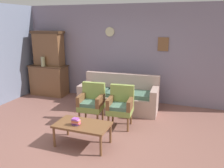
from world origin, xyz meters
TOP-DOWN VIEW (x-y plane):
  - ground_plane at (0.00, 0.00)m, footprint 7.68×7.68m
  - wall_back_with_decor at (0.00, 2.63)m, footprint 6.40×0.09m
  - side_cabinet at (-2.50, 2.25)m, footprint 1.16×0.55m
  - cabinet_upper_hutch at (-2.50, 2.33)m, footprint 0.99×0.38m
  - vase_on_cabinet at (-2.55, 2.07)m, footprint 0.12×0.12m
  - floral_couch at (-0.04, 1.77)m, footprint 2.03×0.91m
  - armchair_near_cabinet at (-0.38, 0.78)m, footprint 0.56×0.53m
  - armchair_near_couch_end at (0.30, 0.81)m, footprint 0.56×0.54m
  - coffee_table at (-0.12, -0.20)m, footprint 1.00×0.56m
  - book_stack_on_table at (-0.20, -0.28)m, footprint 0.16×0.11m

SIDE VIEW (x-z plane):
  - ground_plane at x=0.00m, z-range 0.00..0.00m
  - floral_couch at x=-0.04m, z-range -0.12..0.78m
  - coffee_table at x=-0.12m, z-range 0.17..0.59m
  - side_cabinet at x=-2.50m, z-range 0.00..0.93m
  - book_stack_on_table at x=-0.20m, z-range 0.42..0.55m
  - armchair_near_cabinet at x=-0.38m, z-range 0.05..0.95m
  - armchair_near_couch_end at x=0.30m, z-range 0.05..0.95m
  - vase_on_cabinet at x=-2.55m, z-range 0.93..1.22m
  - wall_back_with_decor at x=0.00m, z-range 0.00..2.70m
  - cabinet_upper_hutch at x=-2.50m, z-range 0.94..1.97m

